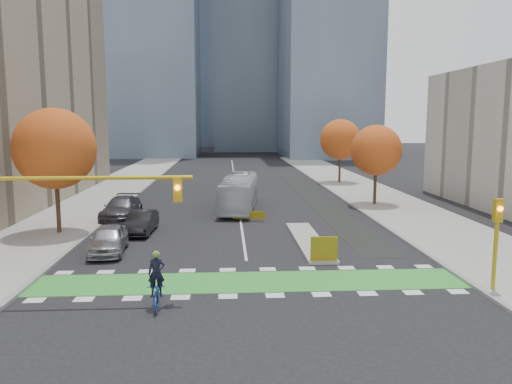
{
  "coord_description": "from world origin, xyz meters",
  "views": [
    {
      "loc": [
        -1.02,
        -20.71,
        7.34
      ],
      "look_at": [
        0.8,
        9.93,
        3.0
      ],
      "focal_mm": 35.0,
      "sensor_mm": 36.0,
      "label": 1
    }
  ],
  "objects": [
    {
      "name": "ground",
      "position": [
        0.0,
        0.0,
        0.0
      ],
      "size": [
        300.0,
        300.0,
        0.0
      ],
      "primitive_type": "plane",
      "color": "black",
      "rests_on": "ground"
    },
    {
      "name": "bus",
      "position": [
        0.03,
        20.67,
        1.45
      ],
      "size": [
        3.64,
        10.65,
        2.91
      ],
      "primitive_type": "imported",
      "rotation": [
        0.0,
        0.0,
        -0.12
      ],
      "color": "silver",
      "rests_on": "ground"
    },
    {
      "name": "curb_east",
      "position": [
        10.0,
        20.0,
        0.07
      ],
      "size": [
        0.3,
        120.0,
        0.16
      ],
      "primitive_type": "cube",
      "color": "gray",
      "rests_on": "ground"
    },
    {
      "name": "sidewalk_west",
      "position": [
        -13.5,
        20.0,
        0.07
      ],
      "size": [
        7.0,
        120.0,
        0.15
      ],
      "primitive_type": "cube",
      "color": "gray",
      "rests_on": "ground"
    },
    {
      "name": "tree_west",
      "position": [
        -12.0,
        12.0,
        5.62
      ],
      "size": [
        5.2,
        5.2,
        8.22
      ],
      "color": "#332114",
      "rests_on": "ground"
    },
    {
      "name": "traffic_signal_west",
      "position": [
        -7.93,
        -0.51,
        4.03
      ],
      "size": [
        8.53,
        0.56,
        5.2
      ],
      "color": "#BF9914",
      "rests_on": "ground"
    },
    {
      "name": "bike_crossing",
      "position": [
        0.0,
        1.5,
        0.01
      ],
      "size": [
        20.0,
        3.0,
        0.01
      ],
      "primitive_type": "cube",
      "color": "green",
      "rests_on": "ground"
    },
    {
      "name": "tree_east_far",
      "position": [
        12.5,
        38.0,
        5.24
      ],
      "size": [
        4.8,
        4.8,
        7.65
      ],
      "color": "#332114",
      "rests_on": "ground"
    },
    {
      "name": "traffic_signal_east",
      "position": [
        10.5,
        -0.51,
        2.73
      ],
      "size": [
        0.35,
        0.43,
        4.1
      ],
      "color": "#BF9914",
      "rests_on": "ground"
    },
    {
      "name": "parked_car_b",
      "position": [
        -6.69,
        12.06,
        0.74
      ],
      "size": [
        1.77,
        4.58,
        1.49
      ],
      "primitive_type": "imported",
      "rotation": [
        0.0,
        0.0,
        -0.04
      ],
      "color": "black",
      "rests_on": "ground"
    },
    {
      "name": "tree_east_near",
      "position": [
        12.0,
        22.0,
        4.86
      ],
      "size": [
        4.4,
        4.4,
        7.08
      ],
      "color": "#332114",
      "rests_on": "ground"
    },
    {
      "name": "hazard_board",
      "position": [
        4.0,
        4.2,
        0.8
      ],
      "size": [
        1.4,
        0.12,
        1.3
      ],
      "primitive_type": "cube",
      "color": "yellow",
      "rests_on": "median_island"
    },
    {
      "name": "centre_line",
      "position": [
        0.0,
        40.0,
        0.01
      ],
      "size": [
        0.15,
        70.0,
        0.01
      ],
      "primitive_type": "cube",
      "color": "silver",
      "rests_on": "ground"
    },
    {
      "name": "cyclist",
      "position": [
        -3.81,
        -1.52,
        0.78
      ],
      "size": [
        0.88,
        2.07,
        2.33
      ],
      "rotation": [
        0.0,
        0.0,
        0.09
      ],
      "color": "navy",
      "rests_on": "ground"
    },
    {
      "name": "parked_car_a",
      "position": [
        -7.67,
        7.06,
        0.78
      ],
      "size": [
        2.19,
        4.73,
        1.57
      ],
      "primitive_type": "imported",
      "rotation": [
        0.0,
        0.0,
        0.07
      ],
      "color": "#97969B",
      "rests_on": "ground"
    },
    {
      "name": "bike_lane_paint",
      "position": [
        7.5,
        30.0,
        0.01
      ],
      "size": [
        2.5,
        50.0,
        0.01
      ],
      "primitive_type": "cube",
      "color": "black",
      "rests_on": "ground"
    },
    {
      "name": "median_island",
      "position": [
        4.0,
        9.0,
        0.08
      ],
      "size": [
        1.6,
        10.0,
        0.16
      ],
      "primitive_type": "cube",
      "color": "gray",
      "rests_on": "ground"
    },
    {
      "name": "parked_car_c",
      "position": [
        -9.0,
        17.06,
        0.83
      ],
      "size": [
        2.57,
        5.84,
        1.67
      ],
      "primitive_type": "imported",
      "rotation": [
        0.0,
        0.0,
        -0.04
      ],
      "color": "#444348",
      "rests_on": "ground"
    },
    {
      "name": "curb_west",
      "position": [
        -10.0,
        20.0,
        0.07
      ],
      "size": [
        0.3,
        120.0,
        0.16
      ],
      "primitive_type": "cube",
      "color": "gray",
      "rests_on": "ground"
    },
    {
      "name": "tower_ne",
      "position": [
        20.0,
        85.0,
        30.0
      ],
      "size": [
        18.0,
        24.0,
        60.0
      ],
      "primitive_type": "cube",
      "color": "#47566B",
      "rests_on": "ground"
    },
    {
      "name": "tower_far",
      "position": [
        -4.0,
        140.0,
        40.0
      ],
      "size": [
        26.0,
        26.0,
        80.0
      ],
      "primitive_type": "cube",
      "color": "#47566B",
      "rests_on": "ground"
    },
    {
      "name": "sidewalk_east",
      "position": [
        13.5,
        20.0,
        0.07
      ],
      "size": [
        7.0,
        120.0,
        0.15
      ],
      "primitive_type": "cube",
      "color": "gray",
      "rests_on": "ground"
    }
  ]
}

